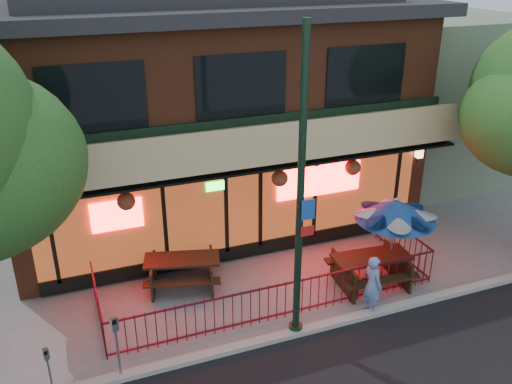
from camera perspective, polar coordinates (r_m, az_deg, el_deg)
ground at (r=13.31m, az=3.43°, el=-13.46°), size 80.00×80.00×0.00m
curb at (r=12.92m, az=4.37°, el=-14.50°), size 80.00×0.25×0.12m
restaurant_building at (r=17.72m, az=-5.85°, el=10.96°), size 12.96×9.49×8.05m
neighbor_building at (r=22.50m, az=16.84°, el=9.92°), size 6.00×7.00×6.00m
patio_fence at (r=13.31m, az=2.60°, el=-10.09°), size 8.44×2.62×1.00m
street_light at (r=11.34m, az=4.66°, el=-1.89°), size 0.43×0.32×7.00m
picnic_table_left at (r=14.37m, az=-7.76°, el=-7.90°), size 2.26×1.94×0.83m
picnic_table_right at (r=14.60m, az=12.01°, el=-7.58°), size 2.14×1.71×0.86m
patio_umbrella at (r=14.34m, az=14.49°, el=-1.84°), size 2.07×2.07×2.37m
pedestrian at (r=13.45m, az=12.15°, el=-9.54°), size 0.48×0.63×1.55m
parking_meter_near at (r=11.50m, az=-14.51°, el=-14.60°), size 0.16×0.15×1.56m
parking_meter_far at (r=11.68m, az=-21.05°, el=-16.58°), size 0.13×0.12×1.17m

